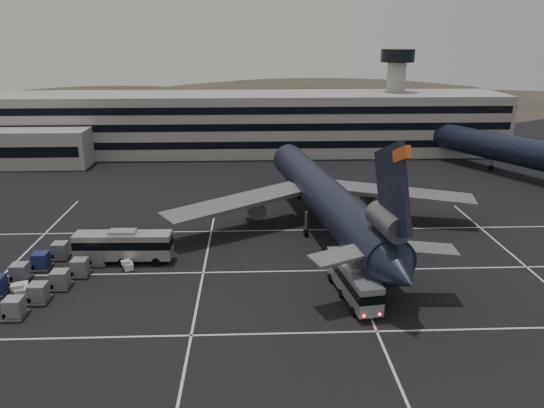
{
  "coord_description": "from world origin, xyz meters",
  "views": [
    {
      "loc": [
        -0.02,
        -54.77,
        27.77
      ],
      "look_at": [
        2.8,
        15.23,
        5.0
      ],
      "focal_mm": 35.0,
      "sensor_mm": 36.0,
      "label": 1
    }
  ],
  "objects": [
    {
      "name": "tug_a",
      "position": [
        -15.32,
        5.39,
        0.57
      ],
      "size": [
        1.81,
        2.26,
        1.27
      ],
      "rotation": [
        0.0,
        0.0,
        0.35
      ],
      "color": "beige",
      "rests_on": "ground"
    },
    {
      "name": "trijet_far",
      "position": [
        50.9,
        50.87,
        5.43
      ],
      "size": [
        33.51,
        53.43,
        18.08
      ],
      "rotation": [
        0.0,
        0.0,
        0.48
      ],
      "color": "black",
      "rests_on": "ground"
    },
    {
      "name": "uld_cluster",
      "position": [
        -24.5,
        1.61,
        1.04
      ],
      "size": [
        13.26,
        18.05,
        2.12
      ],
      "rotation": [
        0.0,
        0.0,
        -0.37
      ],
      "color": "#2D2D30",
      "rests_on": "ground"
    },
    {
      "name": "ground",
      "position": [
        0.0,
        0.0,
        0.0
      ],
      "size": [
        260.0,
        260.0,
        0.0
      ],
      "primitive_type": "plane",
      "color": "black",
      "rests_on": "ground"
    },
    {
      "name": "terminal",
      "position": [
        -2.95,
        71.14,
        6.93
      ],
      "size": [
        125.0,
        26.0,
        24.0
      ],
      "color": "gray",
      "rests_on": "ground"
    },
    {
      "name": "hills",
      "position": [
        17.99,
        170.0,
        -12.07
      ],
      "size": [
        352.0,
        180.0,
        44.0
      ],
      "color": "#38332B",
      "rests_on": "ground"
    },
    {
      "name": "tug_b",
      "position": [
        -25.56,
        -1.03,
        0.7
      ],
      "size": [
        2.24,
        2.8,
        1.58
      ],
      "rotation": [
        0.0,
        0.0,
        0.35
      ],
      "color": "beige",
      "rests_on": "ground"
    },
    {
      "name": "bus_far",
      "position": [
        -16.2,
        7.6,
        2.33
      ],
      "size": [
        12.16,
        3.36,
        4.27
      ],
      "rotation": [
        0.0,
        0.0,
        1.54
      ],
      "color": "#919498",
      "rests_on": "ground"
    },
    {
      "name": "bus_near",
      "position": [
        10.94,
        -2.8,
        2.22
      ],
      "size": [
        4.38,
        11.77,
        4.06
      ],
      "rotation": [
        0.0,
        0.0,
        0.15
      ],
      "color": "#919498",
      "rests_on": "ground"
    },
    {
      "name": "trijet_main",
      "position": [
        10.6,
        17.42,
        5.25
      ],
      "size": [
        46.92,
        57.6,
        18.08
      ],
      "rotation": [
        0.0,
        0.0,
        0.15
      ],
      "color": "black",
      "rests_on": "ground"
    },
    {
      "name": "lane_markings",
      "position": [
        0.95,
        0.72,
        0.01
      ],
      "size": [
        90.0,
        55.62,
        0.01
      ],
      "color": "silver",
      "rests_on": "ground"
    }
  ]
}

